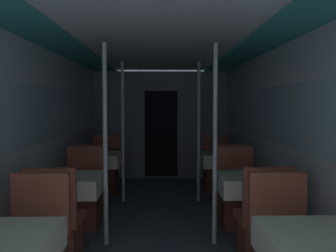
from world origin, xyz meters
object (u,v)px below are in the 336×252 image
at_px(dining_table_left_1, 71,187).
at_px(chair_right_near_1, 263,235).
at_px(chair_left_near_2, 92,191).
at_px(chair_right_far_1, 237,202).
at_px(chair_left_near_1, 56,236).
at_px(chair_left_far_1, 83,203).
at_px(chair_right_far_2, 217,175).
at_px(dining_table_left_2, 99,162).
at_px(chair_left_far_2, 105,175).
at_px(support_pole_right_2, 199,132).
at_px(support_pole_left_2, 123,132).
at_px(support_pole_left_1, 105,145).
at_px(chair_right_near_2, 229,190).
at_px(dining_table_right_1, 249,187).
at_px(support_pole_right_1, 215,145).
at_px(dining_table_right_2, 222,161).

relative_size(dining_table_left_1, chair_right_near_1, 0.78).
bearing_deg(chair_left_near_2, chair_right_far_1, -17.80).
height_order(chair_left_near_1, chair_left_far_1, same).
bearing_deg(chair_right_far_2, chair_left_near_1, 57.05).
distance_m(dining_table_left_2, chair_left_far_2, 0.65).
bearing_deg(support_pole_right_2, support_pole_left_2, 180.00).
xyz_separation_m(support_pole_left_1, chair_right_near_2, (1.49, 1.16, -0.75)).
bearing_deg(chair_right_far_2, dining_table_right_1, 90.00).
height_order(dining_table_left_2, support_pole_left_2, support_pole_left_2).
xyz_separation_m(dining_table_left_2, support_pole_left_2, (0.36, 0.00, 0.44)).
distance_m(chair_left_far_1, chair_right_far_2, 2.53).
bearing_deg(chair_right_near_2, chair_right_far_1, -90.00).
height_order(support_pole_right_1, support_pole_right_2, same).
bearing_deg(dining_table_right_1, chair_left_far_1, 163.01).
distance_m(dining_table_right_2, chair_right_near_2, 0.65).
bearing_deg(support_pole_left_2, chair_right_near_1, -56.89).
height_order(chair_left_near_1, support_pole_left_2, support_pole_left_2).
height_order(support_pole_right_1, chair_right_far_2, support_pole_right_1).
bearing_deg(chair_right_far_2, chair_left_far_1, 42.98).
distance_m(dining_table_right_2, chair_right_far_2, 0.65).
relative_size(support_pole_right_1, dining_table_right_2, 2.87).
distance_m(dining_table_left_2, chair_right_far_1, 2.20).
distance_m(support_pole_left_2, support_pole_right_2, 1.14).
relative_size(chair_left_far_1, chair_right_far_2, 1.00).
bearing_deg(chair_right_near_2, dining_table_right_2, 90.00).
distance_m(dining_table_left_2, dining_table_right_1, 2.53).
bearing_deg(dining_table_right_2, chair_left_near_1, -128.94).
bearing_deg(chair_right_far_1, dining_table_right_2, -90.00).
xyz_separation_m(dining_table_left_1, chair_right_near_2, (1.85, 1.16, -0.31)).
distance_m(chair_right_near_1, support_pole_right_1, 1.01).
distance_m(support_pole_left_2, chair_right_near_1, 2.83).
bearing_deg(chair_left_near_1, chair_right_near_1, 0.00).
xyz_separation_m(support_pole_left_2, dining_table_right_2, (1.49, 0.00, -0.44)).
relative_size(chair_left_far_2, dining_table_right_1, 1.29).
bearing_deg(chair_right_near_2, chair_right_near_1, -90.00).
relative_size(chair_left_far_1, chair_right_near_1, 1.00).
xyz_separation_m(dining_table_left_2, support_pole_right_2, (1.49, 0.00, 0.44)).
relative_size(chair_left_far_1, dining_table_left_2, 1.29).
xyz_separation_m(chair_left_far_2, support_pole_left_2, (0.36, -0.56, 0.75)).
bearing_deg(chair_right_far_1, support_pole_left_1, 20.73).
relative_size(support_pole_left_2, chair_right_far_2, 2.23).
bearing_deg(support_pole_right_2, chair_right_near_2, -57.72).
distance_m(chair_left_near_1, chair_left_far_1, 1.13).
xyz_separation_m(support_pole_right_1, chair_right_far_2, (0.36, 2.29, -0.75)).
bearing_deg(dining_table_right_1, support_pole_right_1, 180.00).
height_order(support_pole_left_1, chair_right_near_2, support_pole_left_1).
distance_m(support_pole_left_2, chair_right_near_2, 1.77).
distance_m(chair_right_near_1, support_pole_right_2, 2.44).
bearing_deg(chair_left_far_1, chair_right_near_1, 148.58).
height_order(support_pole_left_1, chair_left_near_2, support_pole_left_1).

